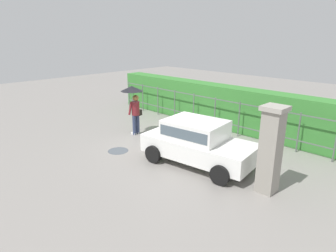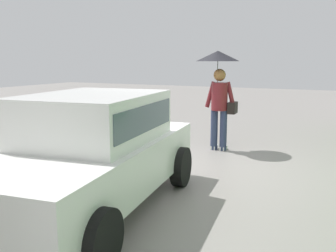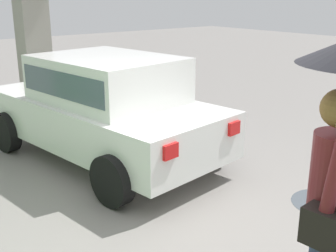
# 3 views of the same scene
# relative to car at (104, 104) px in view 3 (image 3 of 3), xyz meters

# --- Properties ---
(ground_plane) EXTENTS (40.00, 40.00, 0.00)m
(ground_plane) POSITION_rel_car_xyz_m (-2.25, 0.71, -0.80)
(ground_plane) COLOR gray
(car) EXTENTS (3.90, 2.24, 1.48)m
(car) POSITION_rel_car_xyz_m (0.00, 0.00, 0.00)
(car) COLOR white
(car) RESTS_ON ground
(gate_pillar) EXTENTS (0.60, 0.60, 2.42)m
(gate_pillar) POSITION_rel_car_xyz_m (2.53, -0.07, 0.44)
(gate_pillar) COLOR gray
(gate_pillar) RESTS_ON ground
(puddle_near) EXTENTS (0.76, 0.76, 0.00)m
(puddle_near) POSITION_rel_car_xyz_m (-2.75, -1.23, -0.80)
(puddle_near) COLOR #4C545B
(puddle_near) RESTS_ON ground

